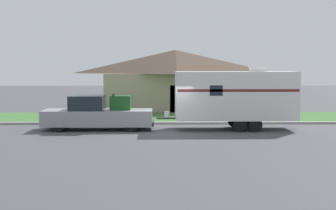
% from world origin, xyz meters
% --- Properties ---
extents(ground_plane, '(120.00, 120.00, 0.00)m').
position_xyz_m(ground_plane, '(0.00, 0.00, 0.00)').
color(ground_plane, '#47474C').
extents(curb_strip, '(80.00, 0.30, 0.14)m').
position_xyz_m(curb_strip, '(0.00, 3.75, 0.07)').
color(curb_strip, '#999993').
rests_on(curb_strip, ground_plane).
extents(lawn_strip, '(80.00, 7.00, 0.03)m').
position_xyz_m(lawn_strip, '(0.00, 7.40, 0.01)').
color(lawn_strip, '#3D6B33').
rests_on(lawn_strip, ground_plane).
extents(house_across_street, '(12.22, 6.91, 4.95)m').
position_xyz_m(house_across_street, '(0.73, 14.34, 2.57)').
color(house_across_street, gray).
rests_on(house_across_street, ground_plane).
extents(pickup_truck, '(6.25, 2.06, 2.05)m').
position_xyz_m(pickup_truck, '(-4.09, 1.31, 0.88)').
color(pickup_truck, black).
rests_on(pickup_truck, ground_plane).
extents(travel_trailer, '(7.85, 2.33, 3.57)m').
position_xyz_m(travel_trailer, '(3.74, 1.31, 1.93)').
color(travel_trailer, black).
rests_on(travel_trailer, ground_plane).
extents(mailbox, '(0.48, 0.20, 1.40)m').
position_xyz_m(mailbox, '(-4.22, 4.58, 1.07)').
color(mailbox, brown).
rests_on(mailbox, ground_plane).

